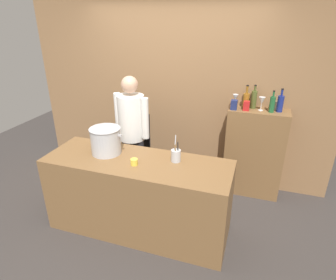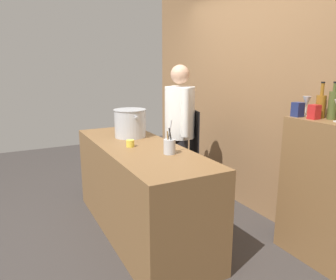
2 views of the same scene
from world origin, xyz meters
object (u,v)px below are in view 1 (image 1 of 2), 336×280
spice_tin_cream (274,105)px  spice_tin_red (246,106)px  wine_bottle_olive (254,99)px  butter_jar (134,162)px  wine_glass_wide (235,98)px  wine_bottle_cobalt (280,103)px  wine_bottle_green (272,104)px  chef (132,129)px  spice_tin_navy (234,105)px  wine_glass_tall (262,101)px  stockpot_large (106,141)px  utensil_crock (176,155)px  wine_bottle_amber (246,100)px

spice_tin_cream → spice_tin_red: (-0.33, -0.16, 0.01)m
wine_bottle_olive → butter_jar: bearing=-129.0°
spice_tin_cream → wine_glass_wide: bearing=-171.3°
butter_jar → wine_bottle_cobalt: wine_bottle_cobalt is taller
butter_jar → wine_bottle_green: wine_bottle_green is taller
chef → wine_glass_wide: 1.40m
wine_bottle_green → wine_bottle_olive: wine_bottle_olive is taller
spice_tin_navy → chef: bearing=-159.3°
wine_bottle_cobalt → wine_glass_tall: (-0.22, -0.02, 0.01)m
wine_bottle_olive → wine_glass_wide: bearing=-173.1°
wine_glass_tall → stockpot_large: bearing=-145.0°
wine_glass_wide → spice_tin_red: bearing=-29.8°
wine_glass_wide → spice_tin_cream: 0.49m
spice_tin_red → stockpot_large: bearing=-143.1°
chef → wine_bottle_green: (1.68, 0.50, 0.36)m
stockpot_large → wine_bottle_olive: (1.50, 1.18, 0.29)m
utensil_crock → spice_tin_cream: 1.54m
utensil_crock → wine_bottle_olive: wine_bottle_olive is taller
chef → utensil_crock: bearing=158.7°
utensil_crock → spice_tin_red: bearing=58.5°
butter_jar → wine_glass_wide: size_ratio=0.45×
utensil_crock → spice_tin_red: 1.23m
chef → spice_tin_red: size_ratio=14.01×
butter_jar → spice_tin_navy: size_ratio=0.63×
utensil_crock → spice_tin_navy: size_ratio=2.38×
spice_tin_red → wine_glass_wide: bearing=150.2°
wine_glass_wide → spice_tin_red: 0.19m
wine_bottle_green → chef: bearing=-163.5°
utensil_crock → spice_tin_navy: (0.47, 0.99, 0.31)m
wine_glass_tall → spice_tin_navy: (-0.33, -0.07, -0.06)m
utensil_crock → butter_jar: utensil_crock is taller
chef → butter_jar: size_ratio=21.49×
butter_jar → wine_glass_tall: (1.19, 1.28, 0.41)m
chef → wine_glass_tall: (1.55, 0.53, 0.38)m
chef → butter_jar: chef is taller
wine_glass_tall → spice_tin_cream: 0.20m
butter_jar → wine_glass_tall: size_ratio=0.44×
stockpot_large → wine_bottle_olive: wine_bottle_olive is taller
spice_tin_cream → spice_tin_red: 0.37m
wine_bottle_olive → spice_tin_cream: 0.27m
wine_bottle_amber → wine_glass_tall: (0.19, -0.04, 0.02)m
wine_glass_wide → utensil_crock: bearing=-113.0°
chef → wine_bottle_amber: (1.36, 0.57, 0.36)m
butter_jar → wine_bottle_olive: wine_bottle_olive is taller
butter_jar → wine_bottle_green: 1.85m
chef → wine_glass_tall: size_ratio=9.55×
wine_bottle_cobalt → spice_tin_navy: (-0.55, -0.09, -0.05)m
utensil_crock → spice_tin_cream: (0.95, 1.17, 0.30)m
chef → wine_bottle_olive: chef is taller
wine_bottle_olive → wine_bottle_cobalt: bearing=-7.5°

